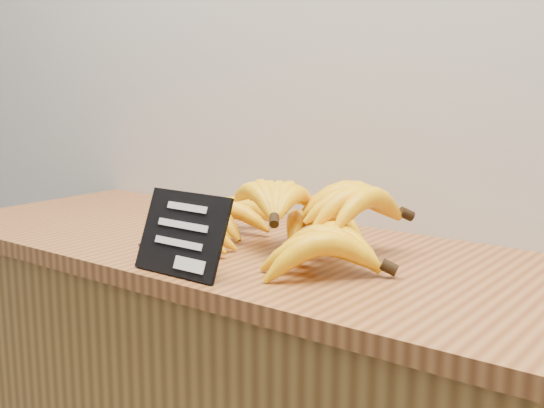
{
  "coord_description": "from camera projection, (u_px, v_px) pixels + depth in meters",
  "views": [
    {
      "loc": [
        0.65,
        1.79,
        1.23
      ],
      "look_at": [
        -0.04,
        2.7,
        1.02
      ],
      "focal_mm": 45.0,
      "sensor_mm": 36.0,
      "label": 1
    }
  ],
  "objects": [
    {
      "name": "chalkboard_sign",
      "position": [
        182.0,
        234.0,
        1.06
      ],
      "size": [
        0.17,
        0.06,
        0.13
      ],
      "primitive_type": "cube",
      "rotation": [
        -0.38,
        0.0,
        0.0
      ],
      "color": "black",
      "rests_on": "counter_top"
    },
    {
      "name": "banana_pile",
      "position": [
        285.0,
        223.0,
        1.2
      ],
      "size": [
        0.51,
        0.39,
        0.12
      ],
      "color": "yellow",
      "rests_on": "counter_top"
    },
    {
      "name": "counter_top",
      "position": [
        289.0,
        257.0,
        1.22
      ],
      "size": [
        1.54,
        0.54,
        0.03
      ],
      "primitive_type": "cube",
      "color": "#985D2F",
      "rests_on": "counter"
    }
  ]
}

